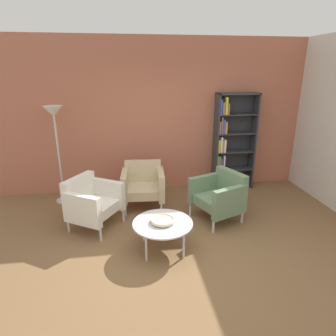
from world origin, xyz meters
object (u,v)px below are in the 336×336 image
(armchair_corner_red, at_px, (220,195))
(armchair_spare_guest, at_px, (143,184))
(coffee_table_low, at_px, (163,224))
(decorative_bowl, at_px, (163,220))
(floor_lamp_torchiere, at_px, (55,123))
(armchair_near_window, at_px, (92,201))
(bookshelf_tall, at_px, (230,143))

(armchair_corner_red, bearing_deg, armchair_spare_guest, -140.43)
(coffee_table_low, height_order, decorative_bowl, decorative_bowl)
(coffee_table_low, distance_m, armchair_corner_red, 1.24)
(floor_lamp_torchiere, bearing_deg, armchair_near_window, -58.01)
(armchair_near_window, bearing_deg, armchair_corner_red, -59.33)
(coffee_table_low, relative_size, armchair_corner_red, 0.89)
(coffee_table_low, bearing_deg, armchair_corner_red, 35.47)
(bookshelf_tall, distance_m, coffee_table_low, 2.63)
(armchair_near_window, height_order, floor_lamp_torchiere, floor_lamp_torchiere)
(armchair_spare_guest, bearing_deg, coffee_table_low, -78.86)
(decorative_bowl, distance_m, armchair_near_window, 1.25)
(bookshelf_tall, bearing_deg, armchair_corner_red, -114.68)
(bookshelf_tall, relative_size, floor_lamp_torchiere, 1.09)
(bookshelf_tall, relative_size, armchair_corner_red, 2.11)
(floor_lamp_torchiere, bearing_deg, armchair_corner_red, -21.81)
(decorative_bowl, bearing_deg, armchair_corner_red, 35.47)
(decorative_bowl, xyz_separation_m, armchair_spare_guest, (-0.18, 1.35, -0.02))
(armchair_spare_guest, bearing_deg, armchair_corner_red, -24.21)
(coffee_table_low, xyz_separation_m, armchair_near_window, (-0.99, 0.76, 0.04))
(bookshelf_tall, height_order, floor_lamp_torchiere, bookshelf_tall)
(bookshelf_tall, bearing_deg, floor_lamp_torchiere, -175.84)
(bookshelf_tall, xyz_separation_m, floor_lamp_torchiere, (-3.23, -0.23, 0.51))
(armchair_spare_guest, xyz_separation_m, floor_lamp_torchiere, (-1.45, 0.43, 1.03))
(bookshelf_tall, distance_m, armchair_near_window, 2.93)
(armchair_near_window, relative_size, armchair_spare_guest, 1.20)
(armchair_near_window, xyz_separation_m, floor_lamp_torchiere, (-0.63, 1.01, 1.03))
(decorative_bowl, distance_m, armchair_spare_guest, 1.36)
(armchair_near_window, bearing_deg, decorative_bowl, -95.70)
(bookshelf_tall, relative_size, armchair_near_window, 2.02)
(decorative_bowl, relative_size, floor_lamp_torchiere, 0.18)
(floor_lamp_torchiere, bearing_deg, armchair_spare_guest, -16.37)
(bookshelf_tall, distance_m, armchair_corner_red, 1.51)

